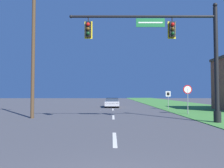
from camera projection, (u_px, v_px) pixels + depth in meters
The scene contains 7 objects.
grass_verge_right at pixel (182, 105), 32.68m from camera, with size 10.00×110.00×0.04m.
road_center_line at pixel (112, 109), 24.66m from camera, with size 0.16×34.80×0.01m.
signal_mast at pixel (179, 50), 13.63m from camera, with size 9.41×0.47×7.50m.
car_ahead at pixel (111, 103), 29.03m from camera, with size 1.83×4.29×1.19m.
stop_sign at pixel (187, 93), 18.87m from camera, with size 0.76×0.07×2.50m.
route_sign_post at pixel (167, 96), 24.69m from camera, with size 0.55×0.06×2.03m.
utility_pole_near at pixel (32, 47), 16.22m from camera, with size 1.80×0.26×10.20m.
Camera 1 is at (-0.10, -2.76, 1.82)m, focal length 35.00 mm.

